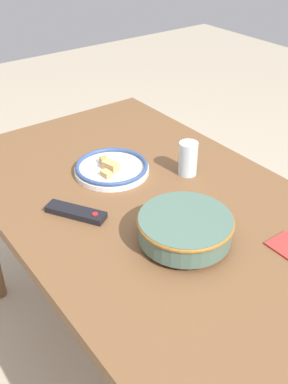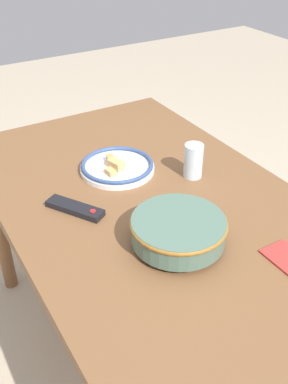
{
  "view_description": "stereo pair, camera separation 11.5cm",
  "coord_description": "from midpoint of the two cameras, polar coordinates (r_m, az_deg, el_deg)",
  "views": [
    {
      "loc": [
        -0.92,
        0.72,
        1.57
      ],
      "look_at": [
        0.02,
        0.03,
        0.8
      ],
      "focal_mm": 42.0,
      "sensor_mm": 36.0,
      "label": 1
    },
    {
      "loc": [
        -0.98,
        0.62,
        1.57
      ],
      "look_at": [
        0.02,
        0.03,
        0.8
      ],
      "focal_mm": 42.0,
      "sensor_mm": 36.0,
      "label": 2
    }
  ],
  "objects": [
    {
      "name": "food_plate",
      "position": [
        1.57,
        -6.24,
        2.98
      ],
      "size": [
        0.26,
        0.26,
        0.05
      ],
      "color": "white",
      "rests_on": "dining_table"
    },
    {
      "name": "noodle_bowl",
      "position": [
        1.24,
        2.58,
        -4.62
      ],
      "size": [
        0.27,
        0.27,
        0.08
      ],
      "color": "#4C6B5B",
      "rests_on": "dining_table"
    },
    {
      "name": "drinking_glass",
      "position": [
        1.54,
        3.48,
        4.22
      ],
      "size": [
        0.06,
        0.06,
        0.12
      ],
      "color": "silver",
      "rests_on": "dining_table"
    },
    {
      "name": "dining_table",
      "position": [
        1.47,
        -0.9,
        -3.93
      ],
      "size": [
        1.51,
        0.89,
        0.76
      ],
      "color": "brown",
      "rests_on": "ground_plane"
    },
    {
      "name": "tv_remote",
      "position": [
        1.38,
        -11.02,
        -2.61
      ],
      "size": [
        0.19,
        0.14,
        0.02
      ],
      "rotation": [
        0.0,
        0.0,
        2.12
      ],
      "color": "black",
      "rests_on": "dining_table"
    },
    {
      "name": "ground_plane",
      "position": [
        1.96,
        -0.72,
        -19.85
      ],
      "size": [
        8.0,
        8.0,
        0.0
      ],
      "primitive_type": "plane",
      "color": "#B7A88E"
    }
  ]
}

